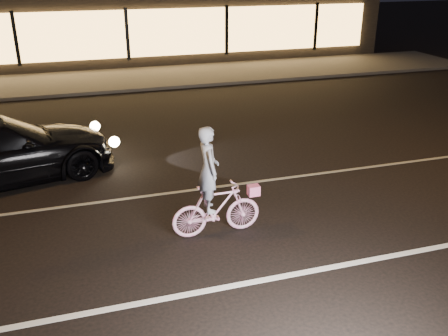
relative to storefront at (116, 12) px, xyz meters
name	(u,v)px	position (x,y,z in m)	size (l,w,h in m)	color
ground	(235,233)	(0.00, -18.97, -2.15)	(90.00, 90.00, 0.00)	black
lane_stripe_near	(265,280)	(0.00, -20.47, -2.14)	(60.00, 0.12, 0.01)	silver
lane_stripe_far	(206,188)	(0.00, -16.97, -2.14)	(60.00, 0.10, 0.01)	gray
sidewalk	(135,79)	(0.00, -5.97, -2.09)	(30.00, 4.00, 0.12)	#383533
storefront	(116,12)	(0.00, 0.00, 0.00)	(25.40, 8.42, 4.20)	black
cyclist	(214,197)	(-0.36, -18.87, -1.42)	(1.63, 0.56, 2.05)	#E44998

